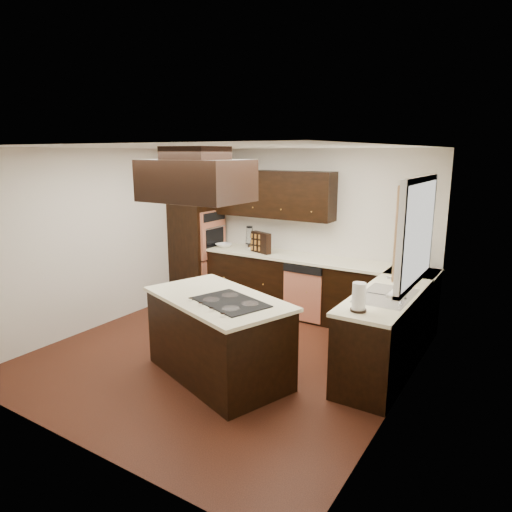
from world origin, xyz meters
name	(u,v)px	position (x,y,z in m)	size (l,w,h in m)	color
floor	(223,356)	(0.00, 0.00, -0.01)	(4.20, 4.20, 0.02)	#562715
ceiling	(220,146)	(0.00, 0.00, 2.51)	(4.20, 4.20, 0.02)	white
wall_back	(302,231)	(0.00, 2.11, 1.25)	(4.20, 0.02, 2.50)	beige
wall_front	(64,307)	(0.00, -2.11, 1.25)	(4.20, 0.02, 2.50)	beige
wall_left	(101,239)	(-2.11, 0.00, 1.25)	(0.02, 4.20, 2.50)	beige
wall_right	(404,283)	(2.11, 0.00, 1.25)	(0.02, 4.20, 2.50)	beige
oven_column	(197,236)	(-1.78, 1.71, 1.06)	(0.65, 0.75, 2.12)	black
wall_oven_face	(213,234)	(-1.43, 1.71, 1.12)	(0.05, 0.62, 0.78)	#D57957
base_cabinets_back	(294,286)	(0.03, 1.80, 0.44)	(2.93, 0.60, 0.88)	black
base_cabinets_right	(392,327)	(1.80, 0.90, 0.44)	(0.60, 2.40, 0.88)	black
countertop_back	(294,257)	(0.03, 1.79, 0.90)	(2.93, 0.63, 0.04)	#FFF8CC
countertop_right	(394,289)	(1.79, 0.90, 0.90)	(0.63, 2.40, 0.04)	#FFF8CC
upper_cabinets	(273,194)	(-0.43, 1.93, 1.81)	(2.00, 0.34, 0.72)	black
dishwasher_front	(302,297)	(0.33, 1.50, 0.40)	(0.60, 0.05, 0.72)	#D57957
window_frame	(417,232)	(2.07, 0.55, 1.65)	(0.06, 1.32, 1.12)	white
window_pane	(420,232)	(2.10, 0.55, 1.65)	(0.00, 1.20, 1.00)	white
curtain_left	(400,233)	(2.01, 0.13, 1.70)	(0.02, 0.34, 0.90)	#FEE8B9
curtain_right	(421,221)	(2.01, 0.97, 1.70)	(0.02, 0.34, 0.90)	#FEE8B9
sink_rim	(386,296)	(1.80, 0.55, 0.92)	(0.52, 0.84, 0.01)	silver
island	(218,338)	(0.27, -0.45, 0.44)	(1.62, 0.89, 0.88)	black
island_top	(217,299)	(0.27, -0.45, 0.90)	(1.68, 0.95, 0.04)	#FFF8CC
cooktop	(231,302)	(0.50, -0.53, 0.93)	(0.77, 0.51, 0.01)	black
range_hood	(196,181)	(0.10, -0.55, 2.16)	(1.05, 0.72, 0.42)	black
hood_duct	(195,153)	(0.10, -0.55, 2.44)	(0.55, 0.50, 0.13)	black
blender_base	(250,247)	(-0.76, 1.78, 0.97)	(0.15, 0.15, 0.10)	silver
blender_pitcher	(250,236)	(-0.76, 1.78, 1.15)	(0.13, 0.13, 0.26)	silver
spice_rack	(261,243)	(-0.50, 1.70, 1.08)	(0.39, 0.10, 0.32)	black
mixing_bowl	(224,245)	(-1.23, 1.73, 0.95)	(0.25, 0.25, 0.06)	white
soap_bottle	(400,273)	(1.76, 1.24, 1.01)	(0.08, 0.08, 0.18)	white
paper_towel	(359,297)	(1.71, -0.09, 1.07)	(0.13, 0.13, 0.29)	white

